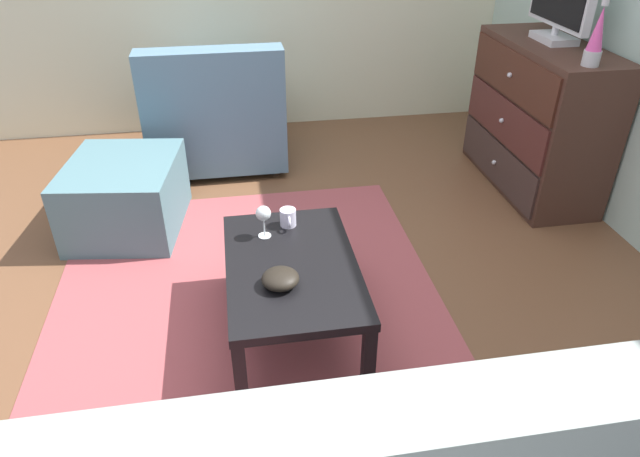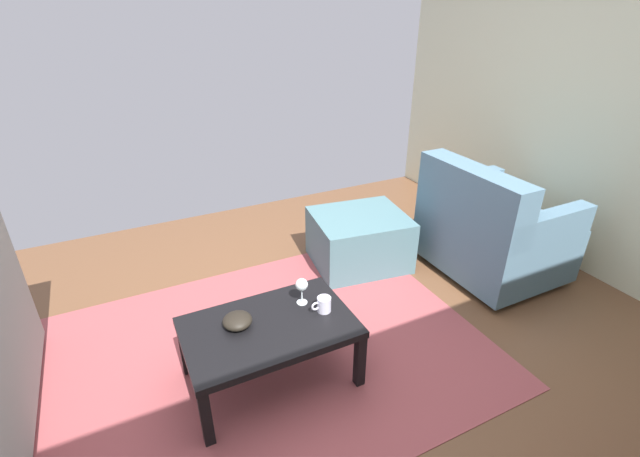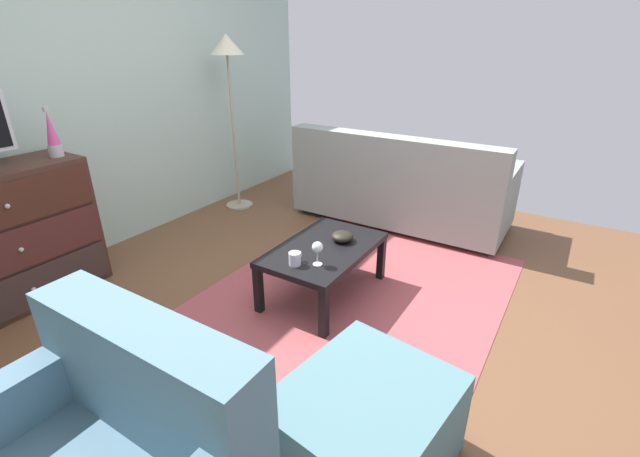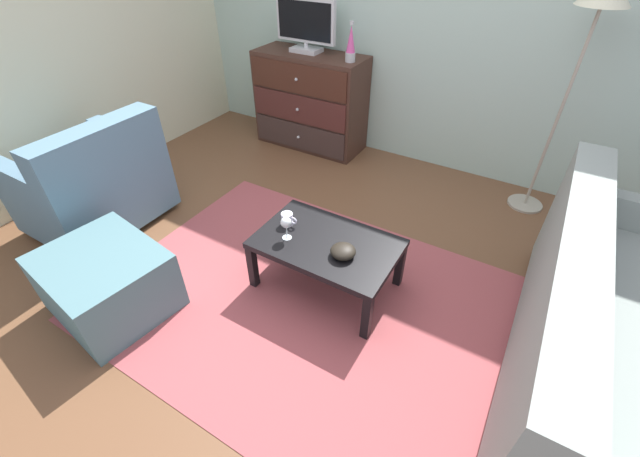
{
  "view_description": "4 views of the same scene",
  "coord_description": "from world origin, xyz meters",
  "px_view_note": "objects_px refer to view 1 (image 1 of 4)",
  "views": [
    {
      "loc": [
        2.19,
        -0.2,
        1.79
      ],
      "look_at": [
        0.25,
        0.12,
        0.56
      ],
      "focal_mm": 31.75,
      "sensor_mm": 36.0,
      "label": 1
    },
    {
      "loc": [
        0.78,
        1.73,
        1.87
      ],
      "look_at": [
        -0.12,
        -0.09,
        0.82
      ],
      "focal_mm": 24.69,
      "sensor_mm": 36.0,
      "label": 2
    },
    {
      "loc": [
        -2.03,
        -1.37,
        1.69
      ],
      "look_at": [
        0.07,
        -0.07,
        0.58
      ],
      "focal_mm": 24.28,
      "sensor_mm": 36.0,
      "label": 3
    },
    {
      "loc": [
        1.15,
        -1.65,
        1.98
      ],
      "look_at": [
        0.22,
        -0.07,
        0.53
      ],
      "focal_mm": 22.41,
      "sensor_mm": 36.0,
      "label": 4
    }
  ],
  "objects_px": {
    "dresser": "(537,118)",
    "armchair": "(216,116)",
    "tv": "(562,0)",
    "bowl_decorative": "(280,279)",
    "mug": "(288,218)",
    "ottoman": "(126,196)",
    "wine_glass": "(263,214)",
    "lava_lamp": "(597,37)",
    "coffee_table": "(292,272)"
  },
  "relations": [
    {
      "from": "tv",
      "to": "armchair",
      "type": "distance_m",
      "value": 2.3
    },
    {
      "from": "coffee_table",
      "to": "ottoman",
      "type": "height_order",
      "value": "ottoman"
    },
    {
      "from": "mug",
      "to": "lava_lamp",
      "type": "bearing_deg",
      "value": 104.53
    },
    {
      "from": "ottoman",
      "to": "armchair",
      "type": "bearing_deg",
      "value": 145.96
    },
    {
      "from": "dresser",
      "to": "armchair",
      "type": "distance_m",
      "value": 2.15
    },
    {
      "from": "wine_glass",
      "to": "armchair",
      "type": "relative_size",
      "value": 0.17
    },
    {
      "from": "tv",
      "to": "coffee_table",
      "type": "height_order",
      "value": "tv"
    },
    {
      "from": "dresser",
      "to": "lava_lamp",
      "type": "relative_size",
      "value": 3.36
    },
    {
      "from": "coffee_table",
      "to": "armchair",
      "type": "bearing_deg",
      "value": -170.73
    },
    {
      "from": "coffee_table",
      "to": "armchair",
      "type": "xyz_separation_m",
      "value": [
        -1.86,
        -0.3,
        0.03
      ]
    },
    {
      "from": "mug",
      "to": "armchair",
      "type": "xyz_separation_m",
      "value": [
        -1.55,
        -0.33,
        -0.06
      ]
    },
    {
      "from": "tv",
      "to": "ottoman",
      "type": "bearing_deg",
      "value": -85.86
    },
    {
      "from": "mug",
      "to": "bowl_decorative",
      "type": "distance_m",
      "value": 0.46
    },
    {
      "from": "tv",
      "to": "bowl_decorative",
      "type": "bearing_deg",
      "value": -52.54
    },
    {
      "from": "dresser",
      "to": "mug",
      "type": "distance_m",
      "value": 1.93
    },
    {
      "from": "ottoman",
      "to": "coffee_table",
      "type": "bearing_deg",
      "value": 38.61
    },
    {
      "from": "coffee_table",
      "to": "bowl_decorative",
      "type": "height_order",
      "value": "bowl_decorative"
    },
    {
      "from": "tv",
      "to": "wine_glass",
      "type": "relative_size",
      "value": 3.88
    },
    {
      "from": "tv",
      "to": "lava_lamp",
      "type": "distance_m",
      "value": 0.52
    },
    {
      "from": "dresser",
      "to": "wine_glass",
      "type": "bearing_deg",
      "value": -62.28
    },
    {
      "from": "wine_glass",
      "to": "mug",
      "type": "xyz_separation_m",
      "value": [
        -0.07,
        0.12,
        -0.07
      ]
    },
    {
      "from": "mug",
      "to": "ottoman",
      "type": "distance_m",
      "value": 1.17
    },
    {
      "from": "bowl_decorative",
      "to": "wine_glass",
      "type": "bearing_deg",
      "value": -174.9
    },
    {
      "from": "dresser",
      "to": "armchair",
      "type": "xyz_separation_m",
      "value": [
        -0.67,
        -2.04,
        -0.11
      ]
    },
    {
      "from": "bowl_decorative",
      "to": "ottoman",
      "type": "xyz_separation_m",
      "value": [
        -1.2,
        -0.78,
        -0.2
      ]
    },
    {
      "from": "dresser",
      "to": "bowl_decorative",
      "type": "relative_size",
      "value": 7.24
    },
    {
      "from": "tv",
      "to": "mug",
      "type": "distance_m",
      "value": 2.11
    },
    {
      "from": "dresser",
      "to": "coffee_table",
      "type": "bearing_deg",
      "value": -55.45
    },
    {
      "from": "tv",
      "to": "ottoman",
      "type": "distance_m",
      "value": 2.78
    },
    {
      "from": "tv",
      "to": "ottoman",
      "type": "xyz_separation_m",
      "value": [
        0.19,
        -2.6,
        -0.96
      ]
    },
    {
      "from": "dresser",
      "to": "armchair",
      "type": "bearing_deg",
      "value": -108.11
    },
    {
      "from": "dresser",
      "to": "ottoman",
      "type": "distance_m",
      "value": 2.59
    },
    {
      "from": "wine_glass",
      "to": "bowl_decorative",
      "type": "bearing_deg",
      "value": 5.1
    },
    {
      "from": "dresser",
      "to": "lava_lamp",
      "type": "distance_m",
      "value": 0.76
    },
    {
      "from": "ottoman",
      "to": "tv",
      "type": "bearing_deg",
      "value": 94.14
    },
    {
      "from": "armchair",
      "to": "tv",
      "type": "bearing_deg",
      "value": 73.43
    },
    {
      "from": "tv",
      "to": "wine_glass",
      "type": "bearing_deg",
      "value": -61.32
    },
    {
      "from": "tv",
      "to": "lava_lamp",
      "type": "relative_size",
      "value": 1.84
    },
    {
      "from": "lava_lamp",
      "to": "coffee_table",
      "type": "xyz_separation_m",
      "value": [
        0.74,
        -1.69,
        -0.75
      ]
    },
    {
      "from": "lava_lamp",
      "to": "bowl_decorative",
      "type": "xyz_separation_m",
      "value": [
        0.89,
        -1.75,
        -0.67
      ]
    },
    {
      "from": "tv",
      "to": "mug",
      "type": "relative_size",
      "value": 5.34
    },
    {
      "from": "lava_lamp",
      "to": "armchair",
      "type": "xyz_separation_m",
      "value": [
        -1.12,
        -1.99,
        -0.72
      ]
    },
    {
      "from": "wine_glass",
      "to": "armchair",
      "type": "xyz_separation_m",
      "value": [
        -1.63,
        -0.21,
        -0.13
      ]
    },
    {
      "from": "lava_lamp",
      "to": "armchair",
      "type": "distance_m",
      "value": 2.4
    },
    {
      "from": "tv",
      "to": "bowl_decorative",
      "type": "distance_m",
      "value": 2.41
    },
    {
      "from": "mug",
      "to": "coffee_table",
      "type": "bearing_deg",
      "value": -4.4
    },
    {
      "from": "tv",
      "to": "mug",
      "type": "bearing_deg",
      "value": -61.58
    },
    {
      "from": "bowl_decorative",
      "to": "lava_lamp",
      "type": "bearing_deg",
      "value": 116.86
    },
    {
      "from": "dresser",
      "to": "lava_lamp",
      "type": "height_order",
      "value": "lava_lamp"
    },
    {
      "from": "bowl_decorative",
      "to": "armchair",
      "type": "height_order",
      "value": "armchair"
    }
  ]
}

